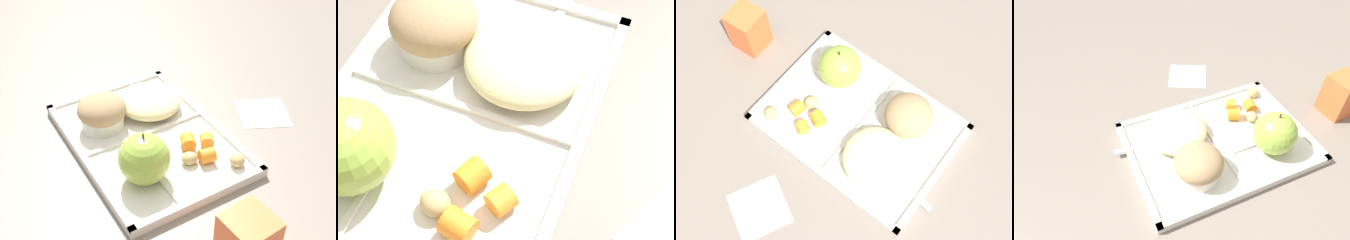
{
  "view_description": "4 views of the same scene",
  "coord_description": "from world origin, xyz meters",
  "views": [
    {
      "loc": [
        -0.57,
        0.3,
        0.55
      ],
      "look_at": [
        -0.01,
        -0.04,
        0.04
      ],
      "focal_mm": 48.75,
      "sensor_mm": 36.0,
      "label": 1
    },
    {
      "loc": [
        -0.25,
        -0.15,
        0.44
      ],
      "look_at": [
        -0.02,
        -0.06,
        0.06
      ],
      "focal_mm": 55.52,
      "sensor_mm": 36.0,
      "label": 2
    },
    {
      "loc": [
        0.17,
        -0.26,
        0.72
      ],
      "look_at": [
        -0.02,
        -0.03,
        0.05
      ],
      "focal_mm": 42.03,
      "sensor_mm": 36.0,
      "label": 3
    },
    {
      "loc": [
        0.24,
        0.35,
        0.5
      ],
      "look_at": [
        0.05,
        -0.06,
        0.04
      ],
      "focal_mm": 32.93,
      "sensor_mm": 36.0,
      "label": 4
    }
  ],
  "objects": [
    {
      "name": "potato_chunk_corner",
      "position": [
        -0.14,
        -0.09,
        0.02
      ],
      "size": [
        0.04,
        0.04,
        0.02
      ],
      "primitive_type": "ellipsoid",
      "rotation": [
        0.0,
        0.0,
        0.99
      ],
      "color": "tan",
      "rests_on": "lunch_tray"
    },
    {
      "name": "carrot_slice_back",
      "position": [
        -0.07,
        -0.08,
        0.02
      ],
      "size": [
        0.03,
        0.03,
        0.02
      ],
      "primitive_type": "cylinder",
      "rotation": [
        0.0,
        1.57,
        5.77
      ],
      "color": "orange",
      "rests_on": "lunch_tray"
    },
    {
      "name": "meatball_center",
      "position": [
        0.06,
        -0.04,
        0.03
      ],
      "size": [
        0.03,
        0.03,
        0.03
      ],
      "primitive_type": "sphere",
      "color": "#755B4C",
      "rests_on": "lunch_tray"
    },
    {
      "name": "bran_muffin",
      "position": [
        0.07,
        0.06,
        0.04
      ],
      "size": [
        0.09,
        0.09,
        0.06
      ],
      "color": "silver",
      "rests_on": "lunch_tray"
    },
    {
      "name": "lunch_tray",
      "position": [
        -0.0,
        0.0,
        0.01
      ],
      "size": [
        0.37,
        0.26,
        0.02
      ],
      "color": "silver",
      "rests_on": "ground"
    },
    {
      "name": "potato_chunk_wedge",
      "position": [
        -0.1,
        -0.03,
        0.02
      ],
      "size": [
        0.03,
        0.03,
        0.02
      ],
      "primitive_type": "ellipsoid",
      "rotation": [
        0.0,
        0.0,
        2.87
      ],
      "color": "tan",
      "rests_on": "lunch_tray"
    },
    {
      "name": "paper_napkin",
      "position": [
        -0.04,
        -0.24,
        0.0
      ],
      "size": [
        0.13,
        0.13,
        0.0
      ],
      "primitive_type": "cube",
      "rotation": [
        0.0,
        0.0,
        -0.46
      ],
      "color": "white",
      "rests_on": "ground"
    },
    {
      "name": "plastic_fork",
      "position": [
        0.12,
        -0.05,
        0.01
      ],
      "size": [
        0.15,
        0.03,
        0.0
      ],
      "color": "white",
      "rests_on": "lunch_tray"
    },
    {
      "name": "meatball_back",
      "position": [
        0.06,
        -0.05,
        0.03
      ],
      "size": [
        0.04,
        0.04,
        0.04
      ],
      "primitive_type": "sphere",
      "color": "#755B4C",
      "rests_on": "lunch_tray"
    },
    {
      "name": "milk_carton",
      "position": [
        -0.3,
        0.01,
        0.05
      ],
      "size": [
        0.07,
        0.07,
        0.09
      ],
      "primitive_type": "cube",
      "rotation": [
        0.0,
        0.0,
        0.07
      ],
      "color": "orange",
      "rests_on": "ground"
    },
    {
      "name": "meatball_side",
      "position": [
        0.05,
        -0.05,
        0.03
      ],
      "size": [
        0.03,
        0.03,
        0.03
      ],
      "primitive_type": "sphere",
      "color": "#755B4C",
      "rests_on": "lunch_tray"
    },
    {
      "name": "ground",
      "position": [
        0.0,
        0.0,
        0.0
      ],
      "size": [
        6.0,
        6.0,
        0.0
      ],
      "primitive_type": "plane",
      "color": "slate"
    },
    {
      "name": "carrot_slice_near_corner",
      "position": [
        -0.11,
        -0.05,
        0.03
      ],
      "size": [
        0.03,
        0.03,
        0.03
      ],
      "primitive_type": "cylinder",
      "rotation": [
        0.0,
        1.57,
        4.51
      ],
      "color": "orange",
      "rests_on": "lunch_tray"
    },
    {
      "name": "meatball_front",
      "position": [
        0.09,
        -0.06,
        0.03
      ],
      "size": [
        0.03,
        0.03,
        0.03
      ],
      "primitive_type": "sphere",
      "color": "brown",
      "rests_on": "lunch_tray"
    },
    {
      "name": "egg_noodle_pile",
      "position": [
        0.07,
        -0.04,
        0.03
      ],
      "size": [
        0.12,
        0.12,
        0.04
      ],
      "primitive_type": "ellipsoid",
      "color": "beige",
      "rests_on": "lunch_tray"
    },
    {
      "name": "carrot_slice_center",
      "position": [
        -0.06,
        -0.05,
        0.03
      ],
      "size": [
        0.03,
        0.03,
        0.03
      ],
      "primitive_type": "cylinder",
      "rotation": [
        0.0,
        1.57,
        2.73
      ],
      "color": "orange",
      "rests_on": "lunch_tray"
    },
    {
      "name": "green_apple",
      "position": [
        -0.09,
        0.06,
        0.06
      ],
      "size": [
        0.09,
        0.09,
        0.09
      ],
      "color": "#93B742",
      "rests_on": "lunch_tray"
    }
  ]
}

